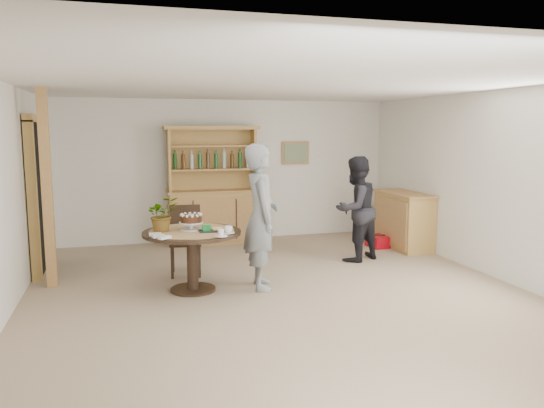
{
  "coord_description": "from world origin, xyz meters",
  "views": [
    {
      "loc": [
        -1.77,
        -5.86,
        1.99
      ],
      "look_at": [
        0.02,
        0.51,
        1.05
      ],
      "focal_mm": 35.0,
      "sensor_mm": 36.0,
      "label": 1
    }
  ],
  "objects_px": {
    "sideboard": "(404,220)",
    "dining_table": "(192,243)",
    "teen_boy": "(261,217)",
    "hutch": "(212,204)",
    "adult_person": "(356,209)",
    "dining_chair": "(185,235)",
    "red_suitcase": "(386,240)"
  },
  "relations": [
    {
      "from": "sideboard",
      "to": "dining_table",
      "type": "bearing_deg",
      "value": -158.57
    },
    {
      "from": "sideboard",
      "to": "teen_boy",
      "type": "height_order",
      "value": "teen_boy"
    },
    {
      "from": "hutch",
      "to": "adult_person",
      "type": "xyz_separation_m",
      "value": [
        1.88,
        -1.84,
        0.1
      ]
    },
    {
      "from": "dining_table",
      "to": "adult_person",
      "type": "xyz_separation_m",
      "value": [
        2.58,
        0.87,
        0.19
      ]
    },
    {
      "from": "hutch",
      "to": "dining_chair",
      "type": "bearing_deg",
      "value": -110.07
    },
    {
      "from": "dining_table",
      "to": "teen_boy",
      "type": "distance_m",
      "value": 0.91
    },
    {
      "from": "sideboard",
      "to": "adult_person",
      "type": "bearing_deg",
      "value": -152.87
    },
    {
      "from": "teen_boy",
      "to": "hutch",
      "type": "bearing_deg",
      "value": 9.93
    },
    {
      "from": "dining_table",
      "to": "red_suitcase",
      "type": "bearing_deg",
      "value": 24.8
    },
    {
      "from": "sideboard",
      "to": "dining_chair",
      "type": "height_order",
      "value": "dining_chair"
    },
    {
      "from": "hutch",
      "to": "teen_boy",
      "type": "distance_m",
      "value": 2.82
    },
    {
      "from": "sideboard",
      "to": "red_suitcase",
      "type": "bearing_deg",
      "value": 148.12
    },
    {
      "from": "hutch",
      "to": "dining_table",
      "type": "distance_m",
      "value": 2.8
    },
    {
      "from": "sideboard",
      "to": "dining_chair",
      "type": "xyz_separation_m",
      "value": [
        -3.73,
        -0.64,
        0.06
      ]
    },
    {
      "from": "hutch",
      "to": "red_suitcase",
      "type": "height_order",
      "value": "hutch"
    },
    {
      "from": "dining_chair",
      "to": "red_suitcase",
      "type": "height_order",
      "value": "dining_chair"
    },
    {
      "from": "sideboard",
      "to": "dining_chair",
      "type": "distance_m",
      "value": 3.78
    },
    {
      "from": "hutch",
      "to": "dining_table",
      "type": "relative_size",
      "value": 1.7
    },
    {
      "from": "teen_boy",
      "to": "adult_person",
      "type": "height_order",
      "value": "teen_boy"
    },
    {
      "from": "teen_boy",
      "to": "sideboard",
      "type": "bearing_deg",
      "value": -54.72
    },
    {
      "from": "teen_boy",
      "to": "adult_person",
      "type": "xyz_separation_m",
      "value": [
        1.73,
        0.97,
        -0.11
      ]
    },
    {
      "from": "teen_boy",
      "to": "red_suitcase",
      "type": "height_order",
      "value": "teen_boy"
    },
    {
      "from": "dining_chair",
      "to": "teen_boy",
      "type": "xyz_separation_m",
      "value": [
        0.84,
        -0.93,
        0.37
      ]
    },
    {
      "from": "dining_table",
      "to": "teen_boy",
      "type": "xyz_separation_m",
      "value": [
        0.85,
        -0.1,
        0.3
      ]
    },
    {
      "from": "dining_table",
      "to": "dining_chair",
      "type": "relative_size",
      "value": 1.27
    },
    {
      "from": "dining_chair",
      "to": "dining_table",
      "type": "bearing_deg",
      "value": -83.89
    },
    {
      "from": "sideboard",
      "to": "red_suitcase",
      "type": "distance_m",
      "value": 0.47
    },
    {
      "from": "dining_table",
      "to": "adult_person",
      "type": "bearing_deg",
      "value": 18.7
    },
    {
      "from": "sideboard",
      "to": "hutch",
      "type": "bearing_deg",
      "value": 157.79
    },
    {
      "from": "sideboard",
      "to": "teen_boy",
      "type": "distance_m",
      "value": 3.31
    },
    {
      "from": "hutch",
      "to": "adult_person",
      "type": "distance_m",
      "value": 2.63
    },
    {
      "from": "hutch",
      "to": "teen_boy",
      "type": "relative_size",
      "value": 1.13
    }
  ]
}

